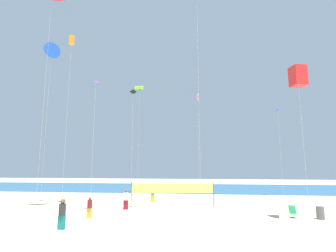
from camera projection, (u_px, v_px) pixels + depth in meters
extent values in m
plane|color=beige|center=(160.00, 233.00, 14.90)|extent=(120.00, 120.00, 0.00)
cube|color=#28608C|center=(186.00, 188.00, 45.01)|extent=(120.00, 20.00, 0.01)
cube|color=gold|center=(153.00, 198.00, 27.50)|extent=(0.40, 0.24, 0.83)
cylinder|color=#19727A|center=(153.00, 191.00, 27.62)|extent=(0.42, 0.42, 0.69)
sphere|color=beige|center=(153.00, 186.00, 27.70)|extent=(0.31, 0.31, 0.31)
cube|color=#19727A|center=(62.00, 222.00, 15.79)|extent=(0.41, 0.24, 0.85)
cylinder|color=#2D2D33|center=(62.00, 209.00, 15.91)|extent=(0.43, 0.43, 0.70)
sphere|color=brown|center=(63.00, 201.00, 15.98)|extent=(0.31, 0.31, 0.31)
cube|color=gold|center=(89.00, 213.00, 19.20)|extent=(0.35, 0.21, 0.73)
cylinder|color=maroon|center=(90.00, 204.00, 19.30)|extent=(0.37, 0.37, 0.60)
sphere|color=#997051|center=(90.00, 198.00, 19.37)|extent=(0.27, 0.27, 0.27)
cube|color=maroon|center=(126.00, 205.00, 22.94)|extent=(0.39, 0.24, 0.82)
cylinder|color=white|center=(126.00, 196.00, 23.05)|extent=(0.41, 0.41, 0.68)
sphere|color=brown|center=(126.00, 191.00, 23.13)|extent=(0.30, 0.30, 0.30)
cube|color=#1E8C4C|center=(294.00, 214.00, 19.15)|extent=(0.52, 0.48, 0.03)
cube|color=#1E8C4C|center=(292.00, 209.00, 19.48)|extent=(0.52, 0.23, 0.57)
cylinder|color=silver|center=(295.00, 216.00, 18.98)|extent=(0.03, 0.03, 0.32)
cylinder|color=silver|center=(293.00, 216.00, 19.27)|extent=(0.03, 0.03, 0.32)
cylinder|color=#595960|center=(320.00, 213.00, 18.73)|extent=(0.55, 0.55, 0.92)
cylinder|color=#4C4C51|center=(131.00, 194.00, 24.31)|extent=(0.08, 0.08, 2.40)
cylinder|color=#4C4C51|center=(213.00, 194.00, 24.65)|extent=(0.08, 0.08, 2.40)
cube|color=#EAE566|center=(173.00, 188.00, 24.56)|extent=(7.85, 1.31, 0.90)
cube|color=white|center=(282.00, 217.00, 18.90)|extent=(0.36, 0.18, 0.29)
cylinder|color=silver|center=(139.00, 139.00, 35.82)|extent=(0.01, 0.01, 15.12)
cylinder|color=#8CD833|center=(140.00, 88.00, 36.99)|extent=(1.33, 0.62, 0.51)
sphere|color=green|center=(140.00, 90.00, 36.93)|extent=(0.31, 0.31, 0.31)
cylinder|color=silver|center=(67.00, 120.00, 25.03)|extent=(0.01, 0.01, 16.81)
cube|color=orange|center=(72.00, 40.00, 26.32)|extent=(0.72, 0.72, 0.83)
cylinder|color=silver|center=(281.00, 152.00, 32.39)|extent=(0.01, 0.01, 11.13)
pyramid|color=blue|center=(277.00, 109.00, 33.26)|extent=(0.71, 0.70, 0.43)
cylinder|color=silver|center=(93.00, 146.00, 21.33)|extent=(0.01, 0.01, 11.15)
pyramid|color=purple|center=(96.00, 81.00, 22.18)|extent=(0.59, 0.60, 0.24)
cylinder|color=silver|center=(304.00, 147.00, 17.99)|extent=(0.01, 0.01, 10.46)
cube|color=red|center=(298.00, 76.00, 18.79)|extent=(1.15, 1.15, 1.51)
cylinder|color=silver|center=(46.00, 125.00, 26.21)|extent=(0.01, 0.01, 16.20)
cone|color=blue|center=(52.00, 51.00, 27.45)|extent=(1.46, 1.62, 1.76)
cylinder|color=silver|center=(199.00, 95.00, 22.73)|extent=(0.01, 0.01, 20.44)
cylinder|color=silver|center=(132.00, 144.00, 29.89)|extent=(0.01, 0.01, 12.79)
pyramid|color=black|center=(133.00, 91.00, 30.92)|extent=(0.78, 0.79, 0.41)
cylinder|color=silver|center=(198.00, 145.00, 34.02)|extent=(0.01, 0.01, 13.21)
cone|color=pink|center=(197.00, 98.00, 35.04)|extent=(0.45, 1.37, 1.37)
cylinder|color=silver|center=(44.00, 97.00, 22.48)|extent=(0.01, 0.01, 19.91)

